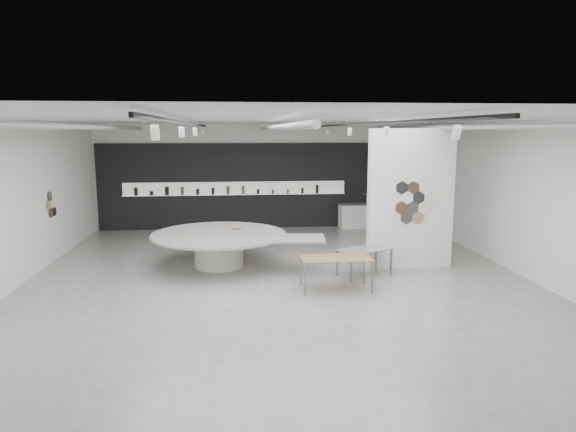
{
  "coord_description": "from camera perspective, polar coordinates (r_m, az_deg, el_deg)",
  "views": [
    {
      "loc": [
        -0.99,
        -11.75,
        3.55
      ],
      "look_at": [
        0.34,
        1.2,
        1.37
      ],
      "focal_mm": 32.0,
      "sensor_mm": 36.0,
      "label": 1
    }
  ],
  "objects": [
    {
      "name": "sample_table_wood",
      "position": [
        11.57,
        5.36,
        -4.89
      ],
      "size": [
        1.58,
        0.8,
        0.74
      ],
      "rotation": [
        0.0,
        0.0,
        0.0
      ],
      "color": "olive",
      "rests_on": "ground"
    },
    {
      "name": "room",
      "position": [
        11.88,
        -1.48,
        2.35
      ],
      "size": [
        12.02,
        14.02,
        3.82
      ],
      "color": "#999590",
      "rests_on": "ground"
    },
    {
      "name": "sample_table_stone",
      "position": [
        12.79,
        8.49,
        -3.88
      ],
      "size": [
        1.46,
        1.13,
        0.67
      ],
      "rotation": [
        0.0,
        0.0,
        0.42
      ],
      "color": "gray",
      "rests_on": "ground"
    },
    {
      "name": "back_wall_display",
      "position": [
        18.81,
        -3.05,
        3.35
      ],
      "size": [
        11.8,
        0.27,
        3.1
      ],
      "color": "black",
      "rests_on": "ground"
    },
    {
      "name": "kitchen_counter",
      "position": [
        19.08,
        8.03,
        0.03
      ],
      "size": [
        1.61,
        0.72,
        1.24
      ],
      "rotation": [
        0.0,
        0.0,
        0.07
      ],
      "color": "white",
      "rests_on": "ground"
    },
    {
      "name": "display_island",
      "position": [
        13.57,
        -7.38,
        -3.21
      ],
      "size": [
        4.68,
        3.91,
        0.9
      ],
      "rotation": [
        0.0,
        0.0,
        -0.12
      ],
      "color": "white",
      "rests_on": "ground"
    },
    {
      "name": "partition_column",
      "position": [
        13.63,
        13.45,
        1.85
      ],
      "size": [
        2.2,
        0.38,
        3.6
      ],
      "color": "white",
      "rests_on": "ground"
    }
  ]
}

